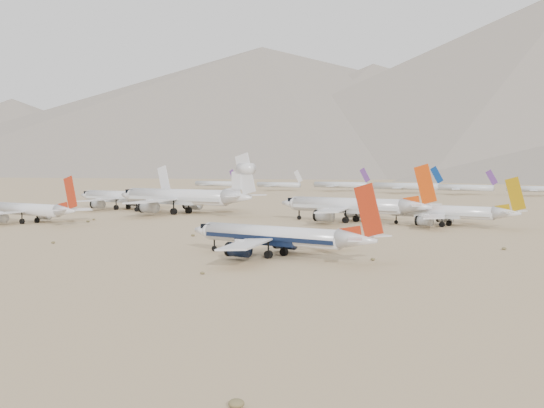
# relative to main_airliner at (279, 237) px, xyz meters

# --- Properties ---
(ground) EXTENTS (7000.00, 7000.00, 0.00)m
(ground) POSITION_rel_main_airliner_xyz_m (-8.57, 4.73, -3.80)
(ground) COLOR #917B54
(ground) RESTS_ON ground
(main_airliner) EXTENTS (39.19, 38.27, 13.83)m
(main_airliner) POSITION_rel_main_airliner_xyz_m (0.00, 0.00, 0.00)
(main_airliner) COLOR silver
(main_airliner) RESTS_ON ground
(second_airliner) EXTENTS (40.00, 39.10, 14.18)m
(second_airliner) POSITION_rel_main_airliner_xyz_m (-103.09, 18.77, 0.17)
(second_airliner) COLOR silver
(second_airliner) RESTS_ON ground
(row2_gold_tail) EXTENTS (39.52, 38.65, 14.07)m
(row2_gold_tail) POSITION_rel_main_airliner_xyz_m (-0.45, 81.06, 0.13)
(row2_gold_tail) COLOR silver
(row2_gold_tail) RESTS_ON ground
(row2_orange_tail) EXTENTS (49.12, 48.06, 17.52)m
(row2_orange_tail) POSITION_rel_main_airliner_xyz_m (-28.65, 77.80, 1.12)
(row2_orange_tail) COLOR silver
(row2_orange_tail) RESTS_ON ground
(row2_white_trijet) EXTENTS (60.39, 59.02, 21.40)m
(row2_white_trijet) POSITION_rel_main_airliner_xyz_m (-94.84, 74.90, 2.39)
(row2_white_trijet) COLOR silver
(row2_white_trijet) RESTS_ON ground
(row2_white_twin) EXTENTS (48.48, 47.44, 17.32)m
(row2_white_twin) POSITION_rel_main_airliner_xyz_m (-133.58, 80.96, 1.07)
(row2_white_twin) COLOR silver
(row2_white_twin) RESTS_ON ground
(distant_storage_row) EXTENTS (485.85, 65.25, 15.37)m
(distant_storage_row) POSITION_rel_main_airliner_xyz_m (-61.74, 305.34, 0.65)
(distant_storage_row) COLOR silver
(distant_storage_row) RESTS_ON ground
(desert_scrub) EXTENTS (261.14, 124.15, 0.63)m
(desert_scrub) POSITION_rel_main_airliner_xyz_m (-11.33, -21.08, -3.51)
(desert_scrub) COLOR brown
(desert_scrub) RESTS_ON ground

